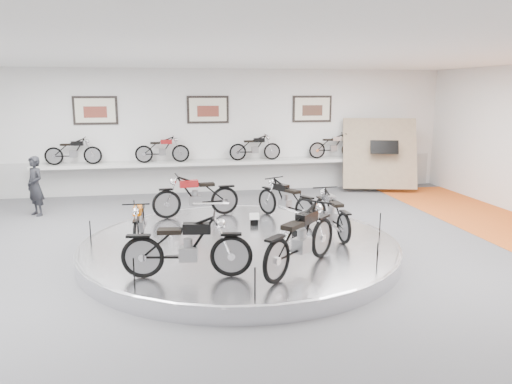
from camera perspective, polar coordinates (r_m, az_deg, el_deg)
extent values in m
plane|color=#545456|center=(10.03, -1.60, -7.72)|extent=(16.00, 16.00, 0.00)
plane|color=white|center=(9.49, -1.73, 15.72)|extent=(16.00, 16.00, 0.00)
plane|color=white|center=(16.47, -5.48, 6.92)|extent=(16.00, 0.00, 16.00)
plane|color=white|center=(3.06, 19.84, -14.39)|extent=(16.00, 0.00, 16.00)
cube|color=#BCBCBA|center=(16.63, -5.38, 1.93)|extent=(15.68, 0.04, 1.10)
cylinder|color=silver|center=(10.26, -1.86, -6.39)|extent=(6.40, 6.40, 0.30)
torus|color=#B2B2BA|center=(10.23, -1.87, -5.75)|extent=(6.40, 6.40, 0.10)
cube|color=silver|center=(16.28, -5.31, 3.33)|extent=(11.00, 0.55, 0.10)
cube|color=#EBE5C8|center=(16.45, -17.89, 8.87)|extent=(1.35, 0.06, 0.88)
cube|color=#EBE5C8|center=(16.39, -5.51, 9.35)|extent=(1.35, 0.06, 0.88)
cube|color=#EBE5C8|center=(17.06, 6.44, 9.42)|extent=(1.35, 0.06, 0.88)
cube|color=#9A8767|center=(17.12, 13.93, 4.29)|extent=(2.56, 1.52, 2.30)
imported|color=black|center=(14.55, -23.92, 0.62)|extent=(0.67, 0.69, 1.61)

